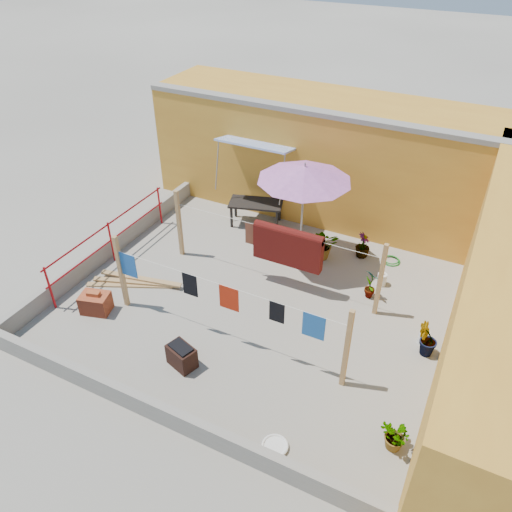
# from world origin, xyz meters

# --- Properties ---
(ground) EXTENTS (80.00, 80.00, 0.00)m
(ground) POSITION_xyz_m (0.00, 0.00, 0.00)
(ground) COLOR #9E998E
(ground) RESTS_ON ground
(wall_back) EXTENTS (11.00, 3.27, 3.21)m
(wall_back) POSITION_xyz_m (0.50, 4.69, 1.61)
(wall_back) COLOR gold
(wall_back) RESTS_ON ground
(parapet_front) EXTENTS (8.30, 0.16, 0.44)m
(parapet_front) POSITION_xyz_m (0.00, -3.58, 0.22)
(parapet_front) COLOR gray
(parapet_front) RESTS_ON ground
(parapet_left) EXTENTS (0.16, 7.30, 0.44)m
(parapet_left) POSITION_xyz_m (-4.08, 0.00, 0.22)
(parapet_left) COLOR gray
(parapet_left) RESTS_ON ground
(red_railing) EXTENTS (0.05, 4.20, 1.10)m
(red_railing) POSITION_xyz_m (-3.85, -0.20, 0.72)
(red_railing) COLOR #9E0F15
(red_railing) RESTS_ON ground
(clothesline_rig) EXTENTS (5.09, 2.35, 1.80)m
(clothesline_rig) POSITION_xyz_m (0.30, 0.52, 1.06)
(clothesline_rig) COLOR tan
(clothesline_rig) RESTS_ON ground
(patio_umbrella) EXTENTS (2.77, 2.77, 2.61)m
(patio_umbrella) POSITION_xyz_m (0.26, 1.93, 2.35)
(patio_umbrella) COLOR gray
(patio_umbrella) RESTS_ON ground
(outdoor_table) EXTENTS (1.58, 1.11, 0.67)m
(outdoor_table) POSITION_xyz_m (-1.48, 2.96, 0.61)
(outdoor_table) COLOR black
(outdoor_table) RESTS_ON ground
(brick_stack) EXTENTS (0.71, 0.59, 0.53)m
(brick_stack) POSITION_xyz_m (-2.95, -1.87, 0.23)
(brick_stack) COLOR #B34429
(brick_stack) RESTS_ON ground
(lumber_pile) EXTENTS (2.10, 1.01, 0.13)m
(lumber_pile) POSITION_xyz_m (-2.79, -0.74, 0.07)
(lumber_pile) COLOR tan
(lumber_pile) RESTS_ON ground
(brazier) EXTENTS (0.63, 0.51, 0.49)m
(brazier) POSITION_xyz_m (-0.41, -2.34, 0.24)
(brazier) COLOR black
(brazier) RESTS_ON ground
(white_basin) EXTENTS (0.45, 0.45, 0.08)m
(white_basin) POSITION_xyz_m (1.96, -3.18, 0.04)
(white_basin) COLOR silver
(white_basin) RESTS_ON ground
(water_jug_a) EXTENTS (0.22, 0.22, 0.34)m
(water_jug_a) POSITION_xyz_m (2.37, 1.84, 0.15)
(water_jug_a) COLOR silver
(water_jug_a) RESTS_ON ground
(water_jug_b) EXTENTS (0.21, 0.21, 0.33)m
(water_jug_b) POSITION_xyz_m (3.62, 0.35, 0.15)
(water_jug_b) COLOR silver
(water_jug_b) RESTS_ON ground
(green_hose) EXTENTS (0.46, 0.46, 0.07)m
(green_hose) POSITION_xyz_m (2.35, 2.86, 0.03)
(green_hose) COLOR #186C1E
(green_hose) RESTS_ON ground
(plant_back_a) EXTENTS (0.92, 0.87, 0.80)m
(plant_back_a) POSITION_xyz_m (0.75, 2.26, 0.40)
(plant_back_a) COLOR #205C1A
(plant_back_a) RESTS_ON ground
(plant_back_b) EXTENTS (0.41, 0.41, 0.65)m
(plant_back_b) POSITION_xyz_m (1.61, 2.75, 0.33)
(plant_back_b) COLOR #205C1A
(plant_back_b) RESTS_ON ground
(plant_right_a) EXTENTS (0.49, 0.44, 0.76)m
(plant_right_a) POSITION_xyz_m (2.24, 1.27, 0.38)
(plant_right_a) COLOR #205C1A
(plant_right_a) RESTS_ON ground
(plant_right_b) EXTENTS (0.54, 0.53, 0.77)m
(plant_right_b) POSITION_xyz_m (3.70, 0.04, 0.39)
(plant_right_b) COLOR #205C1A
(plant_right_b) RESTS_ON ground
(plant_right_c) EXTENTS (0.67, 0.67, 0.57)m
(plant_right_c) POSITION_xyz_m (3.70, -2.30, 0.28)
(plant_right_c) COLOR #205C1A
(plant_right_c) RESTS_ON ground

